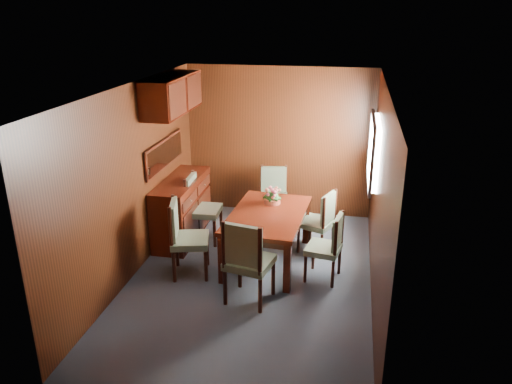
% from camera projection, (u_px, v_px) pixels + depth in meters
% --- Properties ---
extents(ground, '(4.50, 4.50, 0.00)m').
position_uv_depth(ground, '(251.00, 277.00, 6.38)').
color(ground, '#313944').
rests_on(ground, ground).
extents(room_shell, '(3.06, 4.52, 2.41)m').
position_uv_depth(room_shell, '(248.00, 147.00, 6.14)').
color(room_shell, black).
rests_on(room_shell, ground).
extents(sideboard, '(0.48, 1.40, 0.90)m').
position_uv_depth(sideboard, '(182.00, 208.00, 7.37)').
color(sideboard, black).
rests_on(sideboard, ground).
extents(dining_table, '(1.04, 1.57, 0.71)m').
position_uv_depth(dining_table, '(268.00, 220.00, 6.58)').
color(dining_table, black).
rests_on(dining_table, ground).
extents(chair_left_near, '(0.56, 0.58, 1.01)m').
position_uv_depth(chair_left_near, '(184.00, 234.00, 6.29)').
color(chair_left_near, black).
rests_on(chair_left_near, ground).
extents(chair_left_far, '(0.47, 0.49, 1.00)m').
position_uv_depth(chair_left_far, '(199.00, 204.00, 7.23)').
color(chair_left_far, black).
rests_on(chair_left_far, ground).
extents(chair_right_near, '(0.47, 0.49, 0.89)m').
position_uv_depth(chair_right_near, '(329.00, 244.00, 6.18)').
color(chair_right_near, black).
rests_on(chair_right_near, ground).
extents(chair_right_far, '(0.54, 0.55, 0.90)m').
position_uv_depth(chair_right_far, '(321.00, 219.00, 6.88)').
color(chair_right_far, black).
rests_on(chair_right_far, ground).
extents(chair_head, '(0.59, 0.57, 1.06)m').
position_uv_depth(chair_head, '(247.00, 258.00, 5.64)').
color(chair_head, black).
rests_on(chair_head, ground).
extents(chair_foot, '(0.50, 0.48, 0.92)m').
position_uv_depth(chair_foot, '(274.00, 192.00, 7.84)').
color(chair_foot, black).
rests_on(chair_foot, ground).
extents(flower_centerpiece, '(0.25, 0.25, 0.25)m').
position_uv_depth(flower_centerpiece, '(272.00, 195.00, 6.83)').
color(flower_centerpiece, '#C3573B').
rests_on(flower_centerpiece, dining_table).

